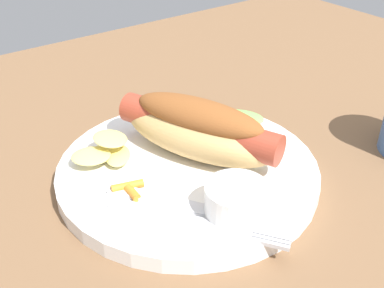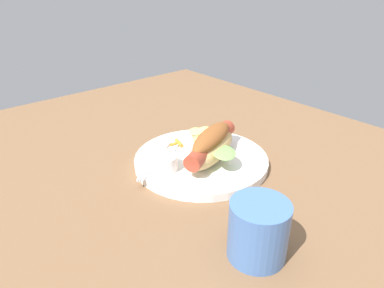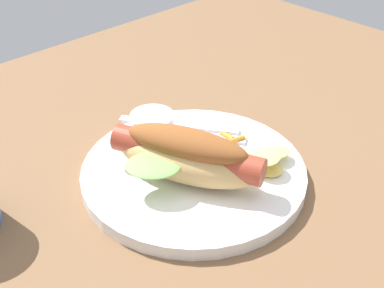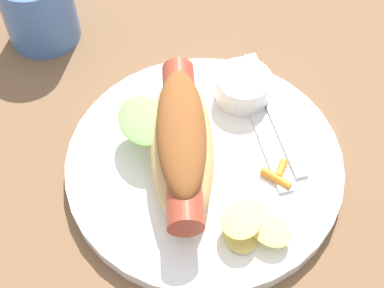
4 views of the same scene
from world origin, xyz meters
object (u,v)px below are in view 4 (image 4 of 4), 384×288
carrot_garnish (278,175)px  chips_pile (249,226)px  hot_dog (176,140)px  fork (275,114)px  sauce_ramekin (243,87)px  plate (205,163)px  knife (262,127)px  drinking_cup (38,8)px

carrot_garnish → chips_pile: bearing=81.2°
hot_dog → fork: 11.41cm
sauce_ramekin → plate: bearing=82.7°
sauce_ramekin → knife: (-3.03, 3.27, -1.27)cm
hot_dog → drinking_cup: size_ratio=2.12×
hot_dog → chips_pile: 10.03cm
fork → drinking_cup: bearing=48.4°
hot_dog → knife: (-6.56, -6.17, -2.93)cm
knife → chips_pile: size_ratio=2.11×
sauce_ramekin → carrot_garnish: bearing=125.9°
plate → fork: size_ratio=1.89×
carrot_garnish → sauce_ramekin: bearing=-54.1°
sauce_ramekin → carrot_garnish: size_ratio=1.78×
chips_pile → hot_dog: bearing=-30.1°
fork → knife: bearing=125.1°
knife → chips_pile: 11.29cm
knife → chips_pile: bearing=156.5°
knife → carrot_garnish: bearing=177.2°
hot_dog → knife: bearing=-69.6°
drinking_cup → plate: bearing=154.8°
drinking_cup → knife: bearing=168.2°
plate → sauce_ramekin: bearing=-97.3°
sauce_ramekin → drinking_cup: drinking_cup is taller
plate → sauce_ramekin: sauce_ramekin is taller
knife → chips_pile: (-1.92, 11.10, 0.86)cm
drinking_cup → carrot_garnish: bearing=160.6°
fork → hot_dog: bearing=104.1°
fork → knife: size_ratio=0.93×
plate → chips_pile: bearing=135.6°
plate → knife: bearing=-128.4°
fork → carrot_garnish: size_ratio=4.45×
plate → sauce_ramekin: 8.81cm
plate → chips_pile: 8.64cm
chips_pile → carrot_garnish: chips_pile is taller
plate → fork: bearing=-124.0°
drinking_cup → fork: bearing=172.6°
hot_dog → fork: size_ratio=1.26×
knife → drinking_cup: drinking_cup is taller
hot_dog → fork: (-7.34, -8.23, -2.91)cm
plate → sauce_ramekin: size_ratio=4.72×
sauce_ramekin → knife: size_ratio=0.37×
hot_dog → sauce_ramekin: bearing=-43.4°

